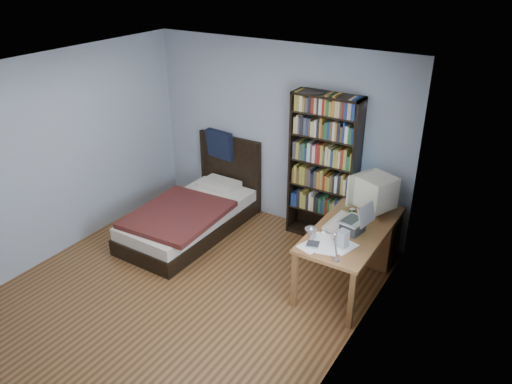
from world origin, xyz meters
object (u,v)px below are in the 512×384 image
bed (193,214)px  laptop (354,224)px  speaker (343,239)px  desk_lamp (315,236)px  keyboard (339,222)px  crt_monitor (374,192)px  soda_can (352,214)px  bookshelf (323,169)px  desk (364,234)px

bed → laptop: bearing=-1.7°
laptop → speaker: laptop is taller
laptop → desk_lamp: size_ratio=0.68×
bed → keyboard: bearing=0.8°
crt_monitor → soda_can: 0.37m
laptop → soda_can: size_ratio=3.19×
soda_can → bookshelf: bearing=137.9°
keyboard → soda_can: 0.21m
desk_lamp → bed: (-2.30, 1.02, -0.91)m
speaker → bed: size_ratio=0.09×
keyboard → bookshelf: (-0.57, 0.77, 0.24)m
speaker → soda_can: speaker is taller
speaker → desk: bearing=107.8°
keyboard → speaker: bearing=-59.5°
desk_lamp → keyboard: desk_lamp is taller
desk → crt_monitor: size_ratio=2.94×
crt_monitor → desk_lamp: bearing=-91.4°
laptop → speaker: bearing=-88.2°
keyboard → bookshelf: 0.99m
laptop → bookshelf: 1.18m
desk_lamp → soda_can: size_ratio=4.72×
crt_monitor → desk_lamp: (-0.04, -1.51, 0.17)m
desk_lamp → speaker: desk_lamp is taller
keyboard → bed: 2.17m
crt_monitor → speaker: 0.92m
speaker → bookshelf: size_ratio=0.10×
laptop → desk_lamp: 1.01m
desk_lamp → bookshelf: size_ratio=0.28×
desk → keyboard: bearing=-110.1°
desk → crt_monitor: bearing=25.5°
bed → bookshelf: bearing=27.4°
soda_can → bed: size_ratio=0.06×
keyboard → soda_can: (0.07, 0.19, 0.04)m
desk_lamp → soda_can: bearing=95.0°
crt_monitor → soda_can: bearing=-118.3°
desk_lamp → speaker: size_ratio=2.74×
crt_monitor → desk_lamp: 1.52m
desk → laptop: (0.05, -0.54, 0.42)m
desk → desk_lamp: size_ratio=2.92×
crt_monitor → bookshelf: bearing=158.5°
desk → crt_monitor: 0.58m
soda_can → crt_monitor: bearing=61.7°
laptop → desk_lamp: desk_lamp is taller
desk → bed: size_ratio=0.76×
crt_monitor → bookshelf: (-0.79, 0.31, -0.01)m
crt_monitor → keyboard: 0.57m
crt_monitor → keyboard: (-0.22, -0.46, -0.25)m
desk_lamp → keyboard: (-0.18, 1.05, -0.42)m
soda_can → bed: 2.26m
desk → bookshelf: (-0.73, 0.34, 0.57)m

